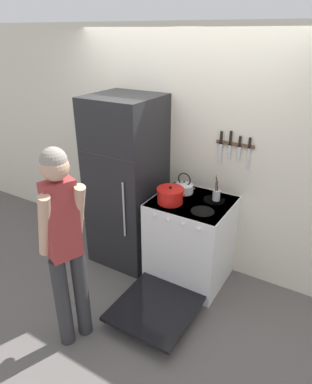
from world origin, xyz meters
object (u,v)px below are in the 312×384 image
tea_kettle (184,187)px  utensil_jar (216,194)px  dutch_oven_pot (170,195)px  refrigerator (127,183)px  stove_range (189,242)px  person (65,241)px

tea_kettle → utensil_jar: (0.35, 0.01, 0.01)m
dutch_oven_pot → refrigerator: bearing=167.6°
refrigerator → stove_range: 0.93m
tea_kettle → person: (-0.33, -1.39, 0.01)m
refrigerator → utensil_jar: refrigerator is taller
refrigerator → utensil_jar: bearing=8.4°
tea_kettle → dutch_oven_pot: bearing=-92.9°
stove_range → utensil_jar: bearing=43.5°
refrigerator → person: size_ratio=1.08×
dutch_oven_pot → tea_kettle: bearing=87.1°
stove_range → tea_kettle: size_ratio=6.02×
refrigerator → utensil_jar: 1.00m
refrigerator → person: (0.31, -1.25, 0.06)m
stove_range → person: size_ratio=0.82×
stove_range → tea_kettle: bearing=132.3°
dutch_oven_pot → utensil_jar: (0.37, 0.28, -0.01)m
dutch_oven_pot → person: 1.16m
stove_range → tea_kettle: (-0.16, 0.18, 0.53)m
dutch_oven_pot → utensil_jar: 0.46m
tea_kettle → utensil_jar: 0.35m
stove_range → refrigerator: bearing=177.3°
stove_range → dutch_oven_pot: dutch_oven_pot is taller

